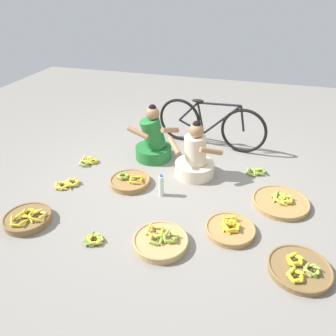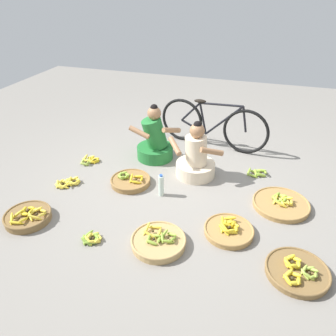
% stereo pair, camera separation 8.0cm
% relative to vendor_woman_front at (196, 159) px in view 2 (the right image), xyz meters
% --- Properties ---
extents(ground_plane, '(10.00, 10.00, 0.00)m').
position_rel_vendor_woman_front_xyz_m(ground_plane, '(-0.22, -0.30, -0.25)').
color(ground_plane, gray).
extents(vendor_woman_front, '(0.75, 0.52, 0.77)m').
position_rel_vendor_woman_front_xyz_m(vendor_woman_front, '(0.00, 0.00, 0.00)').
color(vendor_woman_front, beige).
rests_on(vendor_woman_front, ground).
extents(vendor_woman_behind, '(0.66, 0.53, 0.82)m').
position_rel_vendor_woman_front_xyz_m(vendor_woman_behind, '(-0.67, 0.30, 0.02)').
color(vendor_woman_behind, '#237233').
rests_on(vendor_woman_behind, ground).
extents(bicycle_leaning, '(1.69, 0.31, 0.73)m').
position_rel_vendor_woman_front_xyz_m(bicycle_leaning, '(0.04, 0.91, 0.11)').
color(bicycle_leaning, black).
rests_on(bicycle_leaning, ground).
extents(banana_basket_back_left, '(0.51, 0.51, 0.16)m').
position_rel_vendor_woman_front_xyz_m(banana_basket_back_left, '(-1.53, -1.45, -0.19)').
color(banana_basket_back_left, brown).
rests_on(banana_basket_back_left, ground).
extents(banana_basket_near_bicycle, '(0.57, 0.57, 0.13)m').
position_rel_vendor_woman_front_xyz_m(banana_basket_near_bicycle, '(1.26, -1.38, -0.20)').
color(banana_basket_near_bicycle, brown).
rests_on(banana_basket_near_bicycle, ground).
extents(banana_basket_front_center, '(0.51, 0.51, 0.14)m').
position_rel_vendor_woman_front_xyz_m(banana_basket_front_center, '(-0.74, -0.45, -0.20)').
color(banana_basket_front_center, olive).
rests_on(banana_basket_front_center, ground).
extents(banana_basket_near_vendor, '(0.65, 0.65, 0.13)m').
position_rel_vendor_woman_front_xyz_m(banana_basket_near_vendor, '(1.11, -0.38, -0.21)').
color(banana_basket_near_vendor, '#A87F47').
rests_on(banana_basket_near_vendor, ground).
extents(banana_basket_mid_right, '(0.55, 0.55, 0.15)m').
position_rel_vendor_woman_front_xyz_m(banana_basket_mid_right, '(-0.04, -1.39, -0.20)').
color(banana_basket_mid_right, tan).
rests_on(banana_basket_mid_right, ground).
extents(banana_basket_front_left, '(0.52, 0.52, 0.14)m').
position_rel_vendor_woman_front_xyz_m(banana_basket_front_left, '(0.60, -1.01, -0.20)').
color(banana_basket_front_left, '#A87F47').
rests_on(banana_basket_front_left, ground).
extents(loose_bananas_back_right, '(0.30, 0.30, 0.09)m').
position_rel_vendor_woman_front_xyz_m(loose_bananas_back_right, '(-1.50, -0.72, -0.21)').
color(loose_bananas_back_right, yellow).
rests_on(loose_bananas_back_right, ground).
extents(loose_bananas_front_right, '(0.26, 0.27, 0.09)m').
position_rel_vendor_woman_front_xyz_m(loose_bananas_front_right, '(-1.52, -0.11, -0.22)').
color(loose_bananas_front_right, '#9EB747').
rests_on(loose_bananas_front_right, ground).
extents(loose_bananas_mid_left, '(0.23, 0.21, 0.09)m').
position_rel_vendor_woman_front_xyz_m(loose_bananas_mid_left, '(-0.70, -1.53, -0.22)').
color(loose_bananas_mid_left, yellow).
rests_on(loose_bananas_mid_left, ground).
extents(loose_bananas_back_center, '(0.27, 0.21, 0.10)m').
position_rel_vendor_woman_front_xyz_m(loose_bananas_back_center, '(0.81, 0.26, -0.22)').
color(loose_bananas_back_center, '#8CAD38').
rests_on(loose_bananas_back_center, ground).
extents(water_bottle, '(0.07, 0.07, 0.29)m').
position_rel_vendor_woman_front_xyz_m(water_bottle, '(-0.29, -0.57, -0.11)').
color(water_bottle, silver).
rests_on(water_bottle, ground).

